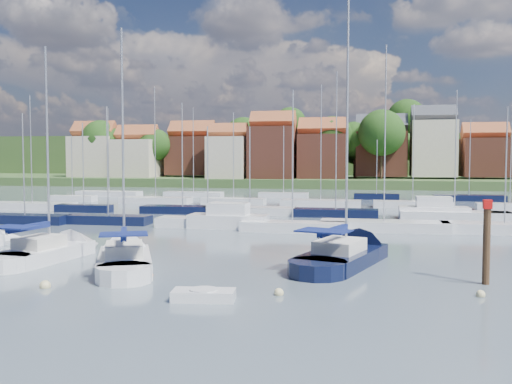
# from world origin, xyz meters

# --- Properties ---
(ground) EXTENTS (260.00, 260.00, 0.00)m
(ground) POSITION_xyz_m (0.00, 40.00, 0.00)
(ground) COLOR #495964
(ground) RESTS_ON ground
(sailboat_left) EXTENTS (3.93, 10.59, 14.11)m
(sailboat_left) POSITION_xyz_m (-12.22, 3.33, 0.36)
(sailboat_left) COLOR silver
(sailboat_left) RESTS_ON ground
(sailboat_centre) EXTENTS (6.99, 10.98, 14.65)m
(sailboat_centre) POSITION_xyz_m (-6.90, 1.73, 0.36)
(sailboat_centre) COLOR silver
(sailboat_centre) RESTS_ON ground
(sailboat_navy) EXTENTS (6.66, 12.52, 16.76)m
(sailboat_navy) POSITION_xyz_m (6.02, 5.90, 0.35)
(sailboat_navy) COLOR black
(sailboat_navy) RESTS_ON ground
(tender) EXTENTS (2.90, 1.62, 0.60)m
(tender) POSITION_xyz_m (-0.03, -5.18, 0.23)
(tender) COLOR silver
(tender) RESTS_ON ground
(timber_piling) EXTENTS (0.40, 0.40, 6.46)m
(timber_piling) POSITION_xyz_m (12.78, 0.68, 1.15)
(timber_piling) COLOR #4C331E
(timber_piling) RESTS_ON ground
(buoy_b) EXTENTS (0.53, 0.53, 0.53)m
(buoy_b) POSITION_xyz_m (-8.23, -4.39, 0.00)
(buoy_b) COLOR beige
(buoy_b) RESTS_ON ground
(buoy_c) EXTENTS (0.42, 0.42, 0.42)m
(buoy_c) POSITION_xyz_m (-4.24, -1.09, 0.00)
(buoy_c) COLOR #D85914
(buoy_c) RESTS_ON ground
(buoy_d) EXTENTS (0.44, 0.44, 0.44)m
(buoy_d) POSITION_xyz_m (3.07, -3.56, 0.00)
(buoy_d) COLOR beige
(buoy_d) RESTS_ON ground
(buoy_e) EXTENTS (0.50, 0.50, 0.50)m
(buoy_e) POSITION_xyz_m (5.62, 6.19, 0.00)
(buoy_e) COLOR #D85914
(buoy_e) RESTS_ON ground
(buoy_f) EXTENTS (0.41, 0.41, 0.41)m
(buoy_f) POSITION_xyz_m (12.07, -2.03, 0.00)
(buoy_f) COLOR beige
(buoy_f) RESTS_ON ground
(buoy_g) EXTENTS (0.41, 0.41, 0.41)m
(buoy_g) POSITION_xyz_m (3.36, 5.95, 0.00)
(buoy_g) COLOR beige
(buoy_g) RESTS_ON ground
(marina_field) EXTENTS (79.62, 41.41, 15.93)m
(marina_field) POSITION_xyz_m (1.91, 35.15, 0.43)
(marina_field) COLOR silver
(marina_field) RESTS_ON ground
(far_shore_town) EXTENTS (212.46, 90.00, 22.27)m
(far_shore_town) POSITION_xyz_m (2.23, 132.67, 4.61)
(far_shore_town) COLOR #43572B
(far_shore_town) RESTS_ON ground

